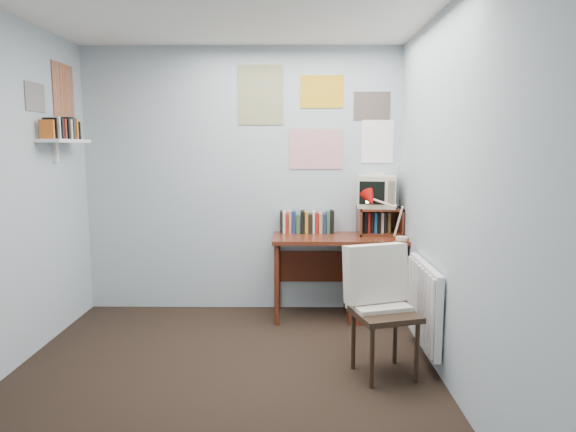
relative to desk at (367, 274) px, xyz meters
name	(u,v)px	position (x,y,z in m)	size (l,w,h in m)	color
ground	(219,391)	(-1.17, -1.48, -0.41)	(3.50, 3.50, 0.00)	black
back_wall	(242,181)	(-1.17, 0.27, 0.84)	(3.00, 0.02, 2.50)	#A2B1B9
right_wall	(458,200)	(0.33, -1.48, 0.84)	(0.02, 3.50, 2.50)	#A2B1B9
desk	(367,274)	(0.00, 0.00, 0.00)	(1.20, 0.55, 0.76)	#552213
desk_chair	(385,315)	(-0.06, -1.23, 0.03)	(0.44, 0.43, 0.87)	black
desk_lamp	(402,218)	(0.27, -0.18, 0.55)	(0.27, 0.23, 0.39)	#B30F0B
tv_riser	(379,221)	(0.12, 0.11, 0.48)	(0.40, 0.30, 0.25)	#552213
crt_tv	(377,190)	(0.09, 0.13, 0.77)	(0.34, 0.32, 0.33)	beige
book_row	(312,221)	(-0.51, 0.18, 0.46)	(0.60, 0.14, 0.22)	#552213
radiator	(424,303)	(0.29, -0.93, 0.01)	(0.09, 0.80, 0.60)	white
wall_shelf	(64,141)	(-2.57, -0.38, 1.21)	(0.20, 0.62, 0.24)	white
posters_back	(316,117)	(-0.47, 0.26, 1.44)	(1.20, 0.01, 0.90)	white
posters_left	(50,94)	(-2.67, -0.38, 1.59)	(0.01, 0.70, 0.60)	white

